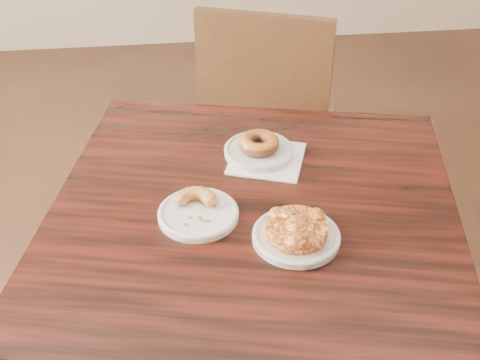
{
  "coord_description": "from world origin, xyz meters",
  "views": [
    {
      "loc": [
        -0.15,
        -1.02,
        1.5
      ],
      "look_at": [
        -0.04,
        -0.06,
        0.8
      ],
      "focal_mm": 45.0,
      "sensor_mm": 36.0,
      "label": 1
    }
  ],
  "objects": [
    {
      "name": "plate_donut",
      "position": [
        0.03,
        0.1,
        0.76
      ],
      "size": [
        0.16,
        0.16,
        0.01
      ],
      "primitive_type": "cylinder",
      "color": "silver",
      "rests_on": "napkin"
    },
    {
      "name": "napkin",
      "position": [
        0.04,
        0.08,
        0.75
      ],
      "size": [
        0.2,
        0.2,
        0.0
      ],
      "primitive_type": "cube",
      "rotation": [
        0.0,
        0.0,
        -0.33
      ],
      "color": "white",
      "rests_on": "cafe_table"
    },
    {
      "name": "apple_fritter",
      "position": [
        0.06,
        -0.19,
        0.78
      ],
      "size": [
        0.15,
        0.15,
        0.04
      ],
      "primitive_type": null,
      "color": "#491A07",
      "rests_on": "plate_fritter"
    },
    {
      "name": "glazed_donut",
      "position": [
        0.03,
        0.1,
        0.78
      ],
      "size": [
        0.09,
        0.09,
        0.03
      ],
      "primitive_type": "torus",
      "color": "#944C15",
      "rests_on": "plate_donut"
    },
    {
      "name": "plate_cruller",
      "position": [
        -0.12,
        -0.11,
        0.76
      ],
      "size": [
        0.16,
        0.16,
        0.01
      ],
      "primitive_type": "cylinder",
      "color": "white",
      "rests_on": "cafe_table"
    },
    {
      "name": "plate_fritter",
      "position": [
        0.06,
        -0.19,
        0.76
      ],
      "size": [
        0.17,
        0.17,
        0.01
      ],
      "primitive_type": "cylinder",
      "color": "silver",
      "rests_on": "cafe_table"
    },
    {
      "name": "cafe_table",
      "position": [
        -0.01,
        -0.09,
        0.38
      ],
      "size": [
        0.97,
        0.97,
        0.75
      ],
      "primitive_type": "cube",
      "rotation": [
        0.0,
        0.0,
        -0.22
      ],
      "color": "black",
      "rests_on": "floor"
    },
    {
      "name": "chair_far",
      "position": [
        0.17,
        0.73,
        0.45
      ],
      "size": [
        0.56,
        0.56,
        0.9
      ],
      "primitive_type": null,
      "rotation": [
        0.0,
        0.0,
        2.79
      ],
      "color": "black",
      "rests_on": "floor"
    },
    {
      "name": "cruller_fragment",
      "position": [
        -0.12,
        -0.11,
        0.78
      ],
      "size": [
        0.1,
        0.1,
        0.03
      ],
      "primitive_type": null,
      "color": "brown",
      "rests_on": "plate_cruller"
    }
  ]
}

